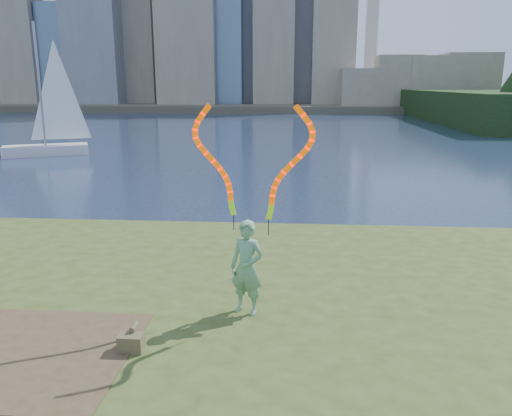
{
  "coord_description": "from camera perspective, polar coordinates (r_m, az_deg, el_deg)",
  "views": [
    {
      "loc": [
        1.92,
        -10.02,
        4.97
      ],
      "look_at": [
        1.1,
        1.0,
        2.21
      ],
      "focal_mm": 35.0,
      "sensor_mm": 36.0,
      "label": 1
    }
  ],
  "objects": [
    {
      "name": "ground",
      "position": [
        11.35,
        -6.05,
        -12.02
      ],
      "size": [
        320.0,
        320.0,
        0.0
      ],
      "primitive_type": "plane",
      "color": "#18253D",
      "rests_on": "ground"
    },
    {
      "name": "far_shore",
      "position": [
        105.13,
        3.3,
        11.64
      ],
      "size": [
        320.0,
        40.0,
        1.2
      ],
      "primitive_type": "cube",
      "color": "#474234",
      "rests_on": "ground"
    },
    {
      "name": "grassy_knoll",
      "position": [
        9.21,
        -8.73,
        -16.33
      ],
      "size": [
        20.0,
        18.0,
        0.8
      ],
      "color": "#354418",
      "rests_on": "ground"
    },
    {
      "name": "woman_with_ribbons",
      "position": [
        9.07,
        -0.95,
        -3.78
      ],
      "size": [
        1.97,
        0.82,
        4.14
      ],
      "rotation": [
        0.0,
        0.0,
        -0.38
      ],
      "color": "#157A25",
      "rests_on": "grassy_knoll"
    },
    {
      "name": "canvas_bag",
      "position": [
        8.5,
        -14.06,
        -14.6
      ],
      "size": [
        0.39,
        0.45,
        0.37
      ],
      "rotation": [
        0.0,
        0.0,
        0.0
      ],
      "color": "#4A4627",
      "rests_on": "grassy_knoll"
    },
    {
      "name": "dirt_patch",
      "position": [
        8.99,
        -24.51,
        -14.9
      ],
      "size": [
        3.2,
        3.0,
        0.02
      ],
      "primitive_type": "cube",
      "color": "#47331E",
      "rests_on": "grassy_knoll"
    },
    {
      "name": "sailboat",
      "position": [
        38.5,
        -22.57,
        7.91
      ],
      "size": [
        5.88,
        4.02,
        9.09
      ],
      "rotation": [
        0.0,
        0.0,
        0.44
      ],
      "color": "silver",
      "rests_on": "ground"
    }
  ]
}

